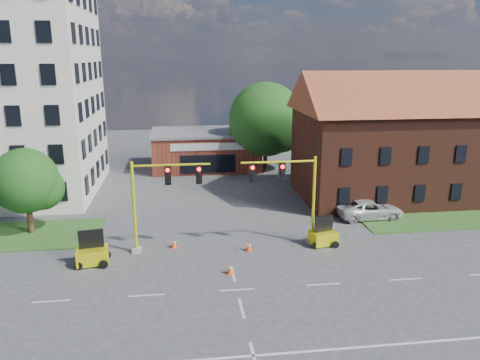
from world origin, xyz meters
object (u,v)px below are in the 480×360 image
at_px(signal_mast_east, 290,190).
at_px(trailer_west, 92,254).
at_px(trailer_east, 323,236).
at_px(signal_mast_west, 159,195).
at_px(pickup_white, 370,209).

xyz_separation_m(signal_mast_east, trailer_west, (-12.92, -1.57, -3.23)).
xyz_separation_m(trailer_west, trailer_east, (15.25, 1.19, -0.06)).
bearing_deg(signal_mast_west, trailer_west, -159.49).
bearing_deg(pickup_white, signal_mast_west, 104.26).
height_order(signal_mast_west, pickup_white, signal_mast_west).
bearing_deg(trailer_west, signal_mast_east, -1.76).
relative_size(signal_mast_west, signal_mast_east, 1.00).
xyz_separation_m(signal_mast_west, trailer_west, (-4.21, -1.57, -3.23)).
distance_m(signal_mast_west, trailer_east, 11.53).
bearing_deg(signal_mast_west, signal_mast_east, 0.00).
relative_size(signal_mast_west, pickup_white, 1.18).
xyz_separation_m(trailer_east, pickup_white, (5.37, 4.87, 0.11)).
bearing_deg(pickup_white, trailer_west, 105.34).
bearing_deg(signal_mast_west, trailer_east, -1.98).
height_order(signal_mast_east, trailer_west, signal_mast_east).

